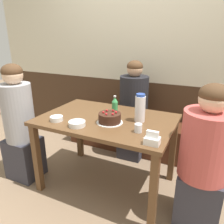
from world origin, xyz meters
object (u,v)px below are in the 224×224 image
(person_pale_blue_shirt, at_px, (204,159))
(napkin_holder, at_px, (152,140))
(person_teal_shirt, at_px, (20,127))
(bench_seat, at_px, (135,135))
(bowl_rice_small, at_px, (57,119))
(birthday_cake, at_px, (110,118))
(soju_bottle, at_px, (115,106))
(bowl_soup_white, at_px, (77,124))
(water_pitcher, at_px, (140,108))
(glass_water_tall, at_px, (138,128))
(person_grey_tee, at_px, (133,112))

(person_pale_blue_shirt, bearing_deg, napkin_holder, 33.34)
(napkin_holder, distance_m, person_teal_shirt, 1.44)
(bench_seat, distance_m, person_pale_blue_shirt, 1.34)
(bowl_rice_small, relative_size, person_teal_shirt, 0.09)
(birthday_cake, relative_size, napkin_holder, 2.17)
(birthday_cake, height_order, soju_bottle, soju_bottle)
(bowl_soup_white, xyz_separation_m, bowl_rice_small, (-0.24, 0.02, -0.00))
(napkin_holder, height_order, person_teal_shirt, person_teal_shirt)
(bowl_soup_white, xyz_separation_m, person_teal_shirt, (-0.75, 0.03, -0.18))
(person_teal_shirt, distance_m, person_pale_blue_shirt, 1.79)
(napkin_holder, bearing_deg, bowl_soup_white, 176.09)
(napkin_holder, bearing_deg, water_pitcher, 120.27)
(person_teal_shirt, bearing_deg, soju_bottle, 22.97)
(bowl_soup_white, relative_size, person_pale_blue_shirt, 0.12)
(water_pitcher, distance_m, bowl_rice_small, 0.77)
(glass_water_tall, xyz_separation_m, person_grey_tee, (-0.35, 0.85, -0.19))
(bowl_rice_small, distance_m, glass_water_tall, 0.77)
(water_pitcher, xyz_separation_m, soju_bottle, (-0.29, 0.07, -0.04))
(bench_seat, relative_size, person_pale_blue_shirt, 1.57)
(bowl_rice_small, relative_size, person_pale_blue_shirt, 0.10)
(bench_seat, relative_size, soju_bottle, 9.78)
(glass_water_tall, bearing_deg, napkin_holder, -44.65)
(birthday_cake, distance_m, person_teal_shirt, 1.00)
(soju_bottle, bearing_deg, bench_seat, 91.71)
(glass_water_tall, relative_size, person_teal_shirt, 0.06)
(person_teal_shirt, bearing_deg, glass_water_tall, 3.70)
(bowl_soup_white, bearing_deg, napkin_holder, -3.91)
(napkin_holder, bearing_deg, person_pale_blue_shirt, 33.34)
(birthday_cake, xyz_separation_m, soju_bottle, (-0.06, 0.23, 0.04))
(glass_water_tall, distance_m, person_teal_shirt, 1.28)
(water_pitcher, bearing_deg, person_grey_tee, 114.78)
(birthday_cake, bearing_deg, person_pale_blue_shirt, -0.20)
(napkin_holder, relative_size, glass_water_tall, 1.56)
(bowl_soup_white, height_order, glass_water_tall, glass_water_tall)
(person_teal_shirt, bearing_deg, napkin_holder, -3.10)
(bench_seat, distance_m, napkin_holder, 1.40)
(bench_seat, xyz_separation_m, person_pale_blue_shirt, (0.89, -0.93, 0.38))
(water_pitcher, height_order, bowl_rice_small, water_pitcher)
(soju_bottle, xyz_separation_m, napkin_holder, (0.51, -0.46, -0.05))
(person_pale_blue_shirt, bearing_deg, glass_water_tall, 8.32)
(birthday_cake, bearing_deg, soju_bottle, 103.66)
(bowl_soup_white, bearing_deg, person_grey_tee, 80.23)
(napkin_holder, height_order, bowl_rice_small, napkin_holder)
(bowl_rice_small, bearing_deg, soju_bottle, 44.08)
(soju_bottle, relative_size, napkin_holder, 1.74)
(soju_bottle, bearing_deg, bowl_soup_white, -111.79)
(bowl_rice_small, bearing_deg, glass_water_tall, 6.78)
(bench_seat, bearing_deg, soju_bottle, -88.29)
(napkin_holder, xyz_separation_m, bowl_soup_white, (-0.68, 0.05, -0.02))
(birthday_cake, distance_m, water_pitcher, 0.29)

